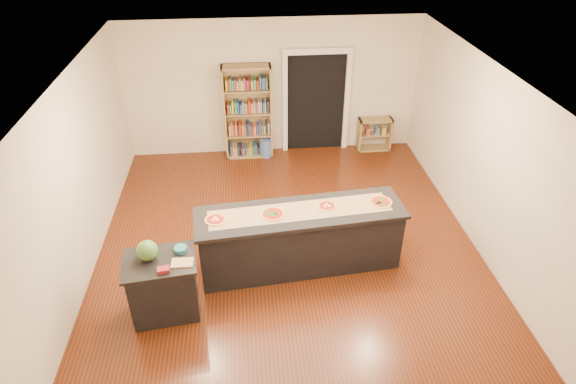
{
  "coord_description": "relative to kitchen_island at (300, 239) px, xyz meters",
  "views": [
    {
      "loc": [
        -0.59,
        -5.87,
        4.96
      ],
      "look_at": [
        0.0,
        0.2,
        1.0
      ],
      "focal_mm": 30.0,
      "sensor_mm": 36.0,
      "label": 1
    }
  ],
  "objects": [
    {
      "name": "kraft_paper",
      "position": [
        -0.0,
        0.01,
        0.5
      ],
      "size": [
        2.65,
        0.71,
        0.0
      ],
      "primitive_type": "cube",
      "rotation": [
        0.0,
        0.0,
        0.09
      ],
      "color": "olive",
      "rests_on": "kitchen_island"
    },
    {
      "name": "pizza_b",
      "position": [
        -0.4,
        -0.04,
        0.51
      ],
      "size": [
        0.33,
        0.33,
        0.02
      ],
      "color": "tan",
      "rests_on": "kitchen_island"
    },
    {
      "name": "doorway",
      "position": [
        0.77,
        3.78,
        0.7
      ],
      "size": [
        1.4,
        0.09,
        2.21
      ],
      "color": "black",
      "rests_on": "room"
    },
    {
      "name": "pizza_a",
      "position": [
        -1.2,
        -0.1,
        0.51
      ],
      "size": [
        0.29,
        0.29,
        0.02
      ],
      "color": "tan",
      "rests_on": "kitchen_island"
    },
    {
      "name": "waste_bin",
      "position": [
        -0.3,
        3.52,
        -0.3
      ],
      "size": [
        0.27,
        0.27,
        0.4
      ],
      "primitive_type": "cylinder",
      "color": "#47659F",
      "rests_on": "ground"
    },
    {
      "name": "side_counter",
      "position": [
        -1.9,
        -0.78,
        -0.04
      ],
      "size": [
        0.92,
        0.67,
        0.91
      ],
      "rotation": [
        0.0,
        0.0,
        0.12
      ],
      "color": "black",
      "rests_on": "ground"
    },
    {
      "name": "bookshelf",
      "position": [
        -0.65,
        3.59,
        0.48
      ],
      "size": [
        0.98,
        0.35,
        1.96
      ],
      "primitive_type": "cube",
      "color": "#9C804B",
      "rests_on": "ground"
    },
    {
      "name": "room",
      "position": [
        -0.13,
        0.32,
        0.9
      ],
      "size": [
        6.0,
        7.0,
        2.8
      ],
      "color": "beige",
      "rests_on": "ground"
    },
    {
      "name": "kitchen_island",
      "position": [
        0.0,
        0.0,
        0.0
      ],
      "size": [
        3.02,
        0.82,
        1.0
      ],
      "rotation": [
        0.0,
        0.0,
        0.09
      ],
      "color": "black",
      "rests_on": "ground"
    },
    {
      "name": "pizza_c",
      "position": [
        0.4,
        0.08,
        0.51
      ],
      "size": [
        0.29,
        0.29,
        0.02
      ],
      "color": "tan",
      "rests_on": "kitchen_island"
    },
    {
      "name": "package_red",
      "position": [
        -1.82,
        -0.99,
        0.44
      ],
      "size": [
        0.16,
        0.13,
        0.05
      ],
      "primitive_type": "cube",
      "rotation": [
        0.0,
        0.0,
        0.17
      ],
      "color": "maroon",
      "rests_on": "side_counter"
    },
    {
      "name": "watermelon",
      "position": [
        -2.03,
        -0.73,
        0.54
      ],
      "size": [
        0.27,
        0.27,
        0.27
      ],
      "primitive_type": "sphere",
      "color": "#144214",
      "rests_on": "side_counter"
    },
    {
      "name": "low_shelf",
      "position": [
        2.04,
        3.61,
        -0.14
      ],
      "size": [
        0.72,
        0.31,
        0.72
      ],
      "primitive_type": "cube",
      "color": "#9C804B",
      "rests_on": "ground"
    },
    {
      "name": "package_teal",
      "position": [
        -1.64,
        -0.62,
        0.44
      ],
      "size": [
        0.17,
        0.17,
        0.06
      ],
      "primitive_type": "cylinder",
      "color": "#195966",
      "rests_on": "side_counter"
    },
    {
      "name": "cutting_board",
      "position": [
        -1.6,
        -0.86,
        0.42
      ],
      "size": [
        0.28,
        0.19,
        0.02
      ],
      "primitive_type": "cube",
      "rotation": [
        0.0,
        0.0,
        -0.02
      ],
      "color": "tan",
      "rests_on": "side_counter"
    },
    {
      "name": "pizza_d",
      "position": [
        1.2,
        0.11,
        0.51
      ],
      "size": [
        0.33,
        0.33,
        0.02
      ],
      "color": "tan",
      "rests_on": "kitchen_island"
    }
  ]
}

